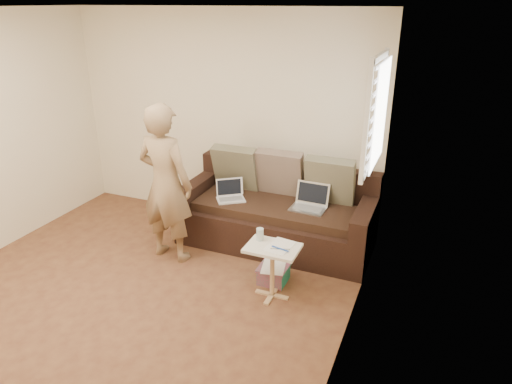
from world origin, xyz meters
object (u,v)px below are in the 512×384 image
sofa (276,210)px  person (166,184)px  laptop_silver (308,209)px  laptop_white (231,200)px  striped_box (274,274)px  side_table (272,272)px  drinking_glass (260,234)px

sofa → person: person is taller
laptop_silver → laptop_white: size_ratio=1.20×
laptop_silver → laptop_white: bearing=-171.6°
laptop_silver → striped_box: size_ratio=1.30×
laptop_white → side_table: 1.24m
sofa → drinking_glass: bearing=-79.6°
laptop_silver → person: size_ratio=0.22×
laptop_white → striped_box: laptop_white is taller
sofa → person: bearing=-143.7°
striped_box → laptop_silver: bearing=80.3°
side_table → striped_box: 0.31m
laptop_silver → side_table: (-0.05, -0.97, -0.25)m
person → striped_box: 1.47m
person → striped_box: size_ratio=5.96×
drinking_glass → sofa: bearing=100.4°
person → drinking_glass: size_ratio=14.46×
laptop_silver → striped_box: (-0.12, -0.73, -0.43)m
striped_box → laptop_white: bearing=140.4°
laptop_white → person: person is taller
laptop_white → drinking_glass: drinking_glass is taller
striped_box → person: bearing=177.7°
sofa → laptop_white: sofa is taller
laptop_silver → drinking_glass: drinking_glass is taller
person → side_table: (1.32, -0.29, -0.60)m
laptop_white → person: (-0.47, -0.59, 0.35)m
drinking_glass → side_table: bearing=-25.5°
person → side_table: bearing=172.1°
sofa → side_table: 1.07m
side_table → striped_box: (-0.07, 0.24, -0.18)m
sofa → laptop_white: (-0.51, -0.14, 0.10)m
laptop_silver → laptop_white: (-0.89, -0.09, 0.00)m
drinking_glass → laptop_silver: bearing=76.7°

